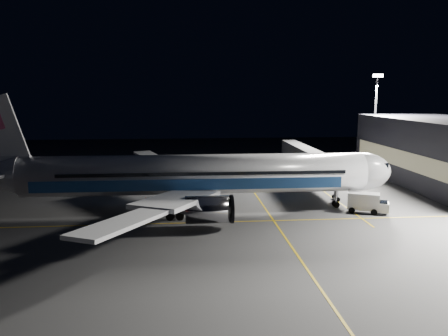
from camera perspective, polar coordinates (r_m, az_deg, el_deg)
name	(u,v)px	position (r m, az deg, el deg)	size (l,w,h in m)	color
ground	(197,210)	(63.07, -3.58, -5.55)	(200.00, 200.00, 0.00)	#4C4C4F
guide_line_main	(265,209)	(64.08, 5.43, -5.33)	(0.25, 80.00, 0.01)	gold
guide_line_cross	(198,223)	(57.31, -3.42, -7.14)	(70.00, 0.25, 0.01)	gold
guide_line_side	(324,192)	(76.42, 12.97, -3.05)	(0.25, 40.00, 0.01)	gold
airliner	(189,175)	(61.89, -4.63, -0.95)	(61.48, 54.22, 16.64)	silver
terminal	(447,152)	(89.19, 27.14, 1.85)	(18.12, 40.00, 12.00)	black
jet_bridge	(312,158)	(83.15, 11.39, 1.25)	(3.60, 34.40, 6.30)	#B2B2B7
floodlight_mast_north	(375,113)	(101.70, 19.16, 6.85)	(2.40, 0.68, 20.70)	#59595E
service_truck	(367,202)	(64.65, 18.21, -4.28)	(5.89, 4.23, 2.81)	white
baggage_tug	(161,179)	(81.75, -8.22, -1.46)	(2.60, 2.12, 1.83)	black
safety_cone_a	(146,199)	(69.13, -10.17, -4.02)	(0.46, 0.46, 0.68)	#EC3A09
safety_cone_b	(226,201)	(67.12, 0.30, -4.33)	(0.39, 0.39, 0.59)	#EC3A09
safety_cone_c	(151,202)	(67.06, -9.56, -4.44)	(0.46, 0.46, 0.68)	#EC3A09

